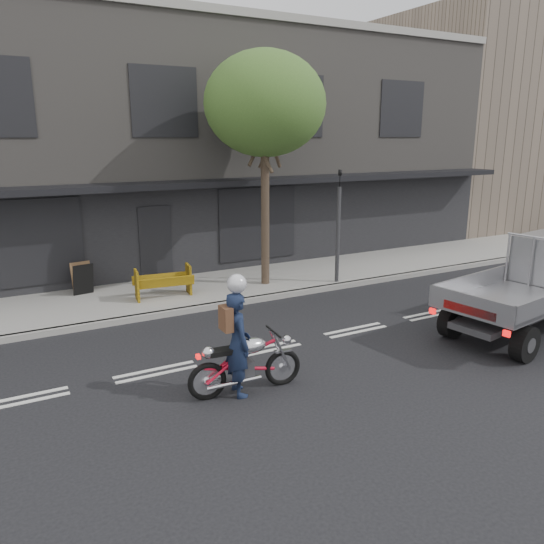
{
  "coord_description": "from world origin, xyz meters",
  "views": [
    {
      "loc": [
        -4.91,
        -9.4,
        4.44
      ],
      "look_at": [
        0.43,
        0.5,
        1.55
      ],
      "focal_mm": 35.0,
      "sensor_mm": 36.0,
      "label": 1
    }
  ],
  "objects": [
    {
      "name": "sidewalk",
      "position": [
        0.0,
        4.7,
        0.07
      ],
      "size": [
        32.0,
        3.2,
        0.15
      ],
      "primitive_type": "cube",
      "color": "gray",
      "rests_on": "ground"
    },
    {
      "name": "building_neighbour",
      "position": [
        20.0,
        11.3,
        5.0
      ],
      "size": [
        14.0,
        10.0,
        10.0
      ],
      "primitive_type": "cube",
      "color": "brown",
      "rests_on": "ground"
    },
    {
      "name": "traffic_light_pole",
      "position": [
        4.2,
        3.35,
        1.65
      ],
      "size": [
        0.12,
        0.12,
        3.5
      ],
      "color": "#2D2D30",
      "rests_on": "ground"
    },
    {
      "name": "sandwich_board",
      "position": [
        -2.8,
        5.52,
        0.59
      ],
      "size": [
        0.61,
        0.46,
        0.88
      ],
      "primitive_type": null,
      "rotation": [
        0.0,
        0.0,
        0.17
      ],
      "color": "black",
      "rests_on": "sidewalk"
    },
    {
      "name": "kerb",
      "position": [
        0.0,
        3.1,
        0.07
      ],
      "size": [
        32.0,
        0.2,
        0.15
      ],
      "primitive_type": "cube",
      "color": "gray",
      "rests_on": "ground"
    },
    {
      "name": "ground",
      "position": [
        0.0,
        0.0,
        0.0
      ],
      "size": [
        80.0,
        80.0,
        0.0
      ],
      "primitive_type": "plane",
      "color": "black",
      "rests_on": "ground"
    },
    {
      "name": "street_tree",
      "position": [
        2.2,
        4.2,
        5.28
      ],
      "size": [
        3.4,
        3.4,
        6.74
      ],
      "color": "#382B21",
      "rests_on": "ground"
    },
    {
      "name": "motorcycle",
      "position": [
        -1.2,
        -1.55,
        0.56
      ],
      "size": [
        2.13,
        0.62,
        1.1
      ],
      "rotation": [
        0.0,
        0.0,
        -0.08
      ],
      "color": "black",
      "rests_on": "ground"
    },
    {
      "name": "rider",
      "position": [
        -1.35,
        -1.55,
        0.94
      ],
      "size": [
        0.51,
        0.72,
        1.88
      ],
      "primitive_type": "imported",
      "rotation": [
        0.0,
        0.0,
        1.49
      ],
      "color": "#141E39",
      "rests_on": "ground"
    },
    {
      "name": "building_main",
      "position": [
        0.0,
        11.3,
        4.0
      ],
      "size": [
        26.0,
        10.0,
        8.0
      ],
      "primitive_type": "cube",
      "color": "slate",
      "rests_on": "ground"
    },
    {
      "name": "construction_barrier",
      "position": [
        -0.9,
        4.07,
        0.59
      ],
      "size": [
        1.62,
        0.8,
        0.87
      ],
      "primitive_type": null,
      "rotation": [
        0.0,
        0.0,
        -0.11
      ],
      "color": "yellow",
      "rests_on": "sidewalk"
    }
  ]
}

